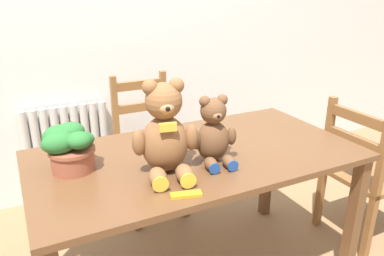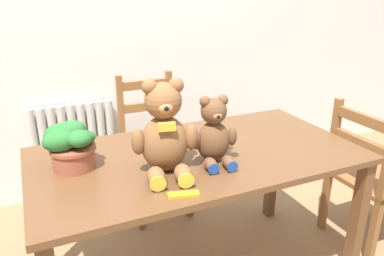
{
  "view_description": "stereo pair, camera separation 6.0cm",
  "coord_description": "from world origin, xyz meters",
  "px_view_note": "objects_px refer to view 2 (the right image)",
  "views": [
    {
      "loc": [
        -0.77,
        -1.07,
        1.53
      ],
      "look_at": [
        -0.08,
        0.32,
        0.95
      ],
      "focal_mm": 35.0,
      "sensor_mm": 36.0,
      "label": 1
    },
    {
      "loc": [
        -0.71,
        -1.09,
        1.53
      ],
      "look_at": [
        -0.08,
        0.32,
        0.95
      ],
      "focal_mm": 35.0,
      "sensor_mm": 36.0,
      "label": 2
    }
  ],
  "objects_px": {
    "wooden_chair_side": "(371,177)",
    "teddy_bear_left": "(165,133)",
    "potted_plant": "(70,144)",
    "teddy_bear_right": "(214,134)",
    "chocolate_bar": "(183,194)",
    "wooden_chair_behind": "(153,148)"
  },
  "relations": [
    {
      "from": "teddy_bear_left",
      "to": "teddy_bear_right",
      "type": "height_order",
      "value": "teddy_bear_left"
    },
    {
      "from": "wooden_chair_behind",
      "to": "teddy_bear_left",
      "type": "relative_size",
      "value": 2.37
    },
    {
      "from": "potted_plant",
      "to": "teddy_bear_left",
      "type": "bearing_deg",
      "value": -29.16
    },
    {
      "from": "wooden_chair_side",
      "to": "chocolate_bar",
      "type": "height_order",
      "value": "wooden_chair_side"
    },
    {
      "from": "wooden_chair_behind",
      "to": "teddy_bear_left",
      "type": "distance_m",
      "value": 1.09
    },
    {
      "from": "teddy_bear_left",
      "to": "chocolate_bar",
      "type": "relative_size",
      "value": 3.39
    },
    {
      "from": "wooden_chair_side",
      "to": "teddy_bear_left",
      "type": "height_order",
      "value": "teddy_bear_left"
    },
    {
      "from": "wooden_chair_behind",
      "to": "teddy_bear_left",
      "type": "height_order",
      "value": "teddy_bear_left"
    },
    {
      "from": "wooden_chair_behind",
      "to": "teddy_bear_right",
      "type": "distance_m",
      "value": 1.04
    },
    {
      "from": "potted_plant",
      "to": "wooden_chair_side",
      "type": "bearing_deg",
      "value": -6.66
    },
    {
      "from": "teddy_bear_right",
      "to": "chocolate_bar",
      "type": "relative_size",
      "value": 2.57
    },
    {
      "from": "wooden_chair_behind",
      "to": "potted_plant",
      "type": "distance_m",
      "value": 1.05
    },
    {
      "from": "wooden_chair_behind",
      "to": "wooden_chair_side",
      "type": "distance_m",
      "value": 1.43
    },
    {
      "from": "teddy_bear_left",
      "to": "potted_plant",
      "type": "relative_size",
      "value": 1.82
    },
    {
      "from": "chocolate_bar",
      "to": "teddy_bear_right",
      "type": "bearing_deg",
      "value": 42.48
    },
    {
      "from": "chocolate_bar",
      "to": "teddy_bear_left",
      "type": "bearing_deg",
      "value": 87.1
    },
    {
      "from": "teddy_bear_left",
      "to": "teddy_bear_right",
      "type": "bearing_deg",
      "value": -167.51
    },
    {
      "from": "potted_plant",
      "to": "chocolate_bar",
      "type": "xyz_separation_m",
      "value": [
        0.36,
        -0.43,
        -0.11
      ]
    },
    {
      "from": "wooden_chair_side",
      "to": "potted_plant",
      "type": "relative_size",
      "value": 4.01
    },
    {
      "from": "teddy_bear_left",
      "to": "potted_plant",
      "type": "distance_m",
      "value": 0.43
    },
    {
      "from": "potted_plant",
      "to": "teddy_bear_right",
      "type": "bearing_deg",
      "value": -18.4
    },
    {
      "from": "teddy_bear_right",
      "to": "potted_plant",
      "type": "bearing_deg",
      "value": -9.18
    }
  ]
}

